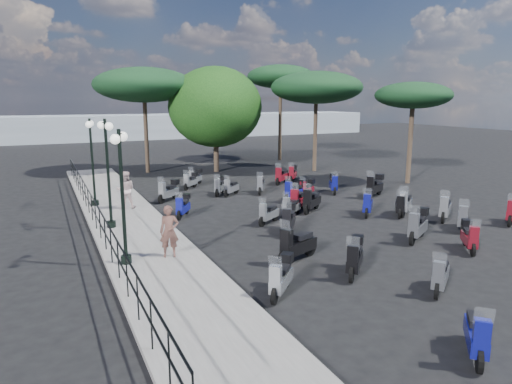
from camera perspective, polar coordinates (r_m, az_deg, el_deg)
name	(u,v)px	position (r m, az deg, el deg)	size (l,w,h in m)	color
ground	(299,222)	(19.18, 5.34, -3.81)	(120.00, 120.00, 0.00)	black
sidewalk	(127,221)	(19.76, -15.82, -3.53)	(3.00, 30.00, 0.15)	slate
railing	(93,206)	(19.22, -19.68, -1.67)	(0.04, 26.04, 1.10)	black
lamp_post_0	(122,189)	(14.04, -16.40, 0.42)	(0.63, 1.14, 4.08)	black
lamp_post_1	(108,167)	(18.27, -18.04, 3.05)	(0.45, 1.23, 4.20)	black
lamp_post_2	(92,156)	(22.42, -19.82, 4.20)	(0.45, 1.18, 4.05)	black
woman	(169,231)	(14.68, -10.79, -4.86)	(0.60, 0.40, 1.65)	brown
pedestrian_far	(126,190)	(21.60, -15.98, 0.27)	(0.83, 0.65, 1.71)	beige
scooter_0	(355,258)	(13.76, 12.23, -8.08)	(1.31, 1.34, 1.36)	black
scooter_1	(281,278)	(12.16, 3.15, -10.66)	(1.23, 1.26, 1.28)	black
scooter_2	(289,220)	(17.57, 4.12, -3.49)	(1.20, 1.46, 1.38)	black
scooter_3	(183,207)	(20.15, -9.10, -1.83)	(0.97, 1.33, 1.21)	black
scooter_4	(169,191)	(23.37, -10.87, 0.09)	(1.37, 1.22, 1.33)	black
scooter_5	(191,181)	(26.36, -8.18, 1.35)	(1.15, 1.15, 1.18)	black
scooter_6	(477,336)	(10.46, 25.87, -15.90)	(1.22, 1.27, 1.32)	black
scooter_7	(297,246)	(14.57, 5.14, -6.70)	(1.78, 0.93, 1.49)	black
scooter_8	(268,214)	(18.80, 1.55, -2.77)	(1.32, 0.93, 1.21)	black
scooter_9	(298,201)	(20.89, 5.30, -1.12)	(1.43, 1.27, 1.44)	black
scooter_10	(261,185)	(24.85, 0.61, 0.83)	(0.95, 1.39, 1.26)	black
scooter_11	(220,186)	(24.53, -4.53, 0.71)	(1.05, 1.32, 1.23)	black
scooter_12	(440,276)	(13.29, 22.03, -9.74)	(1.34, 1.03, 1.27)	black
scooter_13	(469,237)	(17.13, 25.13, -5.14)	(1.10, 1.33, 1.26)	black
scooter_14	(418,226)	(17.59, 19.58, -4.02)	(1.64, 1.12, 1.46)	black
scooter_15	(311,201)	(20.91, 6.95, -1.15)	(1.49, 1.19, 1.43)	black
scooter_16	(307,189)	(23.84, 6.37, 0.34)	(1.33, 0.97, 1.21)	black
scooter_17	(231,188)	(24.29, -3.14, 0.50)	(1.21, 1.01, 1.19)	black
scooter_19	(463,218)	(19.69, 24.42, -3.00)	(1.37, 1.18, 1.36)	black
scooter_20	(368,204)	(20.78, 13.81, -1.45)	(1.28, 1.35, 1.35)	black
scooter_21	(295,191)	(23.01, 4.91, 0.11)	(1.61, 0.91, 1.36)	black
scooter_22	(333,184)	(25.29, 9.65, 0.98)	(0.96, 1.51, 1.31)	black
scooter_23	(282,176)	(27.60, 3.23, 1.97)	(1.40, 1.16, 1.37)	black
scooter_25	(445,209)	(20.93, 22.53, -1.98)	(1.48, 1.17, 1.41)	black
scooter_27	(399,206)	(21.01, 17.49, -1.70)	(1.12, 1.28, 1.28)	black
scooter_28	(375,186)	(24.70, 14.62, 0.68)	(1.71, 1.11, 1.49)	black
scooter_29	(293,174)	(28.59, 4.62, 2.30)	(1.14, 1.32, 1.27)	black
scooter_30	(291,208)	(19.96, 4.38, -1.95)	(1.32, 0.93, 1.21)	black
scooter_31	(195,178)	(27.48, -7.58, 1.78)	(1.15, 1.15, 1.18)	black
scooter_32	(405,204)	(21.28, 18.16, -1.45)	(1.48, 1.17, 1.41)	black
broadleaf_tree	(215,107)	(32.12, -5.10, 10.53)	(6.49, 6.49, 7.27)	#38281E
pine_0	(281,77)	(38.36, 3.10, 14.16)	(5.50, 5.50, 7.80)	#38281E
pine_1	(316,88)	(32.59, 7.55, 12.80)	(6.38, 6.38, 6.95)	#38281E
pine_2	(144,85)	(32.57, -13.86, 12.85)	(6.76, 6.76, 7.17)	#38281E
pine_3	(413,96)	(29.09, 19.06, 11.30)	(4.50, 4.50, 6.06)	#38281E
distant_hills	(120,127)	(61.72, -16.60, 7.80)	(70.00, 8.00, 3.00)	gray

